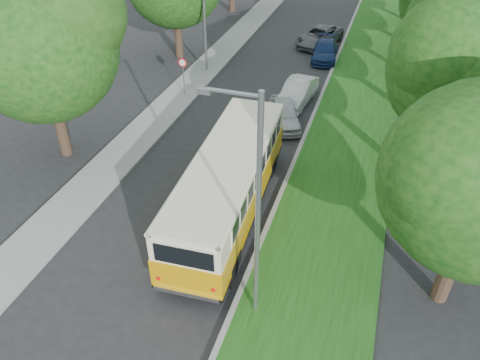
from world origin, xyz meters
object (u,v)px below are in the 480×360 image
(car_white, at_px, (297,93))
(car_grey, at_px, (320,36))
(lamppost_near, at_px, (255,209))
(lamppost_far, at_px, (203,10))
(vintage_bus, at_px, (229,186))
(car_silver, at_px, (284,114))
(car_blue, at_px, (325,51))

(car_white, bearing_deg, car_grey, 99.01)
(lamppost_near, relative_size, lamppost_far, 1.07)
(vintage_bus, distance_m, car_grey, 21.57)
(lamppost_far, height_order, car_silver, lamppost_far)
(car_white, bearing_deg, vintage_bus, -86.27)
(lamppost_far, xyz_separation_m, car_white, (7.02, -2.88, -3.43))
(vintage_bus, xyz_separation_m, car_silver, (0.36, 8.34, -0.84))
(lamppost_near, relative_size, car_grey, 1.63)
(lamppost_far, distance_m, car_grey, 10.56)
(lamppost_near, xyz_separation_m, lamppost_far, (-8.91, 18.50, -0.25))
(vintage_bus, bearing_deg, car_grey, 87.39)
(lamppost_near, xyz_separation_m, car_silver, (-2.02, 12.84, -3.71))
(lamppost_far, xyz_separation_m, vintage_bus, (6.53, -13.99, -2.62))
(lamppost_near, bearing_deg, car_blue, 93.69)
(lamppost_near, distance_m, vintage_bus, 5.85)
(vintage_bus, bearing_deg, lamppost_near, -64.86)
(lamppost_near, height_order, car_blue, lamppost_near)
(vintage_bus, relative_size, car_silver, 2.62)
(lamppost_far, bearing_deg, vintage_bus, -64.99)
(lamppost_far, bearing_deg, lamppost_near, -64.29)
(car_silver, bearing_deg, car_white, 66.99)
(lamppost_near, relative_size, car_white, 1.91)
(lamppost_near, height_order, vintage_bus, lamppost_near)
(car_silver, bearing_deg, lamppost_far, 120.26)
(lamppost_near, bearing_deg, car_silver, 98.94)
(vintage_bus, height_order, car_grey, vintage_bus)
(car_white, height_order, car_grey, car_white)
(lamppost_far, bearing_deg, car_blue, 32.76)
(vintage_bus, height_order, car_silver, vintage_bus)
(lamppost_far, distance_m, car_white, 8.32)
(car_silver, relative_size, car_white, 0.92)
(car_silver, xyz_separation_m, car_blue, (0.52, 10.42, -0.04))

